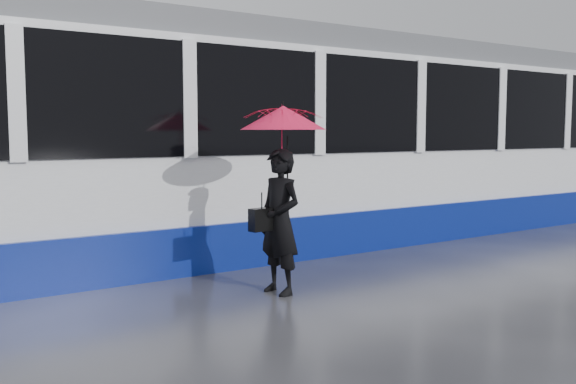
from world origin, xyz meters
TOP-DOWN VIEW (x-y plane):
  - ground at (0.00, 0.00)m, footprint 90.00×90.00m
  - rails at (0.00, 2.50)m, footprint 34.00×1.51m
  - tram at (1.93, 2.50)m, footprint 26.00×2.56m
  - woman at (-0.14, -0.09)m, footprint 0.46×0.63m
  - umbrella at (-0.09, -0.09)m, footprint 1.06×1.06m
  - handbag at (-0.36, -0.07)m, footprint 0.30×0.16m

SIDE VIEW (x-z plane):
  - ground at x=0.00m, z-range 0.00..0.00m
  - rails at x=0.00m, z-range 0.00..0.02m
  - woman at x=-0.14m, z-range 0.00..1.62m
  - handbag at x=-0.36m, z-range 0.63..1.06m
  - tram at x=1.93m, z-range -0.04..3.31m
  - umbrella at x=-0.09m, z-range 1.23..2.32m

